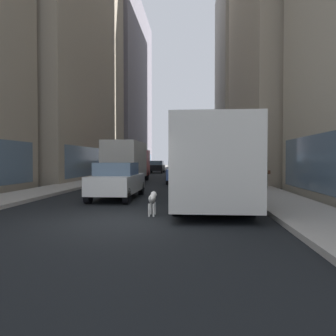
{
  "coord_description": "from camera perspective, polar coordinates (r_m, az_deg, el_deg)",
  "views": [
    {
      "loc": [
        2.2,
        -8.94,
        1.74
      ],
      "look_at": [
        1.12,
        4.44,
        1.4
      ],
      "focal_mm": 34.63,
      "sensor_mm": 36.0,
      "label": 1
    }
  ],
  "objects": [
    {
      "name": "ground_plane",
      "position": [
        44.03,
        1.75,
        -0.81
      ],
      "size": [
        120.0,
        120.0,
        0.0
      ],
      "primitive_type": "plane",
      "color": "black"
    },
    {
      "name": "sidewalk_left",
      "position": [
        44.67,
        -5.57,
        -0.69
      ],
      "size": [
        2.4,
        110.0,
        0.15
      ],
      "primitive_type": "cube",
      "color": "#9E9991",
      "rests_on": "ground"
    },
    {
      "name": "sidewalk_right",
      "position": [
        44.11,
        9.17,
        -0.73
      ],
      "size": [
        2.4,
        110.0,
        0.15
      ],
      "primitive_type": "cube",
      "color": "#9E9991",
      "rests_on": "ground"
    },
    {
      "name": "building_left_mid",
      "position": [
        36.27,
        -20.46,
        23.78
      ],
      "size": [
        10.52,
        19.8,
        31.15
      ],
      "color": "#A0937F",
      "rests_on": "ground"
    },
    {
      "name": "building_left_far",
      "position": [
        56.03,
        -10.36,
        13.67
      ],
      "size": [
        11.24,
        23.48,
        27.24
      ],
      "color": "slate",
      "rests_on": "ground"
    },
    {
      "name": "building_right_far",
      "position": [
        52.67,
        15.69,
        15.98
      ],
      "size": [
        11.93,
        20.61,
        30.02
      ],
      "color": "gray",
      "rests_on": "ground"
    },
    {
      "name": "transit_bus",
      "position": [
        14.25,
        7.03,
        1.59
      ],
      "size": [
        2.78,
        11.53,
        3.05
      ],
      "color": "silver",
      "rests_on": "ground"
    },
    {
      "name": "car_grey_wagon",
      "position": [
        30.67,
        5.74,
        -0.26
      ],
      "size": [
        1.9,
        4.57,
        1.62
      ],
      "color": "slate",
      "rests_on": "ground"
    },
    {
      "name": "car_black_suv",
      "position": [
        43.01,
        -2.06,
        0.23
      ],
      "size": [
        1.94,
        4.06,
        1.62
      ],
      "color": "black",
      "rests_on": "ground"
    },
    {
      "name": "car_blue_hatchback",
      "position": [
        24.29,
        2.25,
        -0.71
      ],
      "size": [
        1.83,
        4.73,
        1.62
      ],
      "color": "#4C6BB7",
      "rests_on": "ground"
    },
    {
      "name": "car_yellow_taxi",
      "position": [
        48.76,
        3.44,
        0.37
      ],
      "size": [
        1.72,
        4.25,
        1.62
      ],
      "color": "yellow",
      "rests_on": "ground"
    },
    {
      "name": "car_white_van",
      "position": [
        14.6,
        -8.87,
        -2.17
      ],
      "size": [
        1.75,
        4.41,
        1.62
      ],
      "color": "silver",
      "rests_on": "ground"
    },
    {
      "name": "box_truck",
      "position": [
        24.66,
        -7.08,
        1.27
      ],
      "size": [
        2.3,
        7.5,
        3.05
      ],
      "color": "#A51919",
      "rests_on": "ground"
    },
    {
      "name": "dalmatian_dog",
      "position": [
        10.21,
        -2.76,
        -5.46
      ],
      "size": [
        0.22,
        0.96,
        0.72
      ],
      "color": "white",
      "rests_on": "ground"
    },
    {
      "name": "pedestrian_with_handbag",
      "position": [
        18.91,
        16.71,
        -0.81
      ],
      "size": [
        0.45,
        0.34,
        1.69
      ],
      "color": "#1E1E2D",
      "rests_on": "sidewalk_right"
    }
  ]
}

